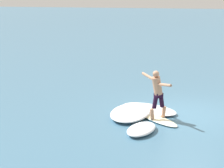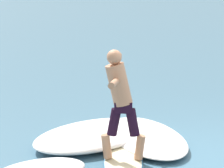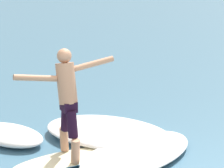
# 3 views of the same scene
# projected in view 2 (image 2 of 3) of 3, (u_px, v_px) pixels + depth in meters

# --- Properties ---
(ground_plane) EXTENTS (200.00, 200.00, 0.00)m
(ground_plane) POSITION_uv_depth(u_px,v_px,m) (213.00, 165.00, 7.98)
(ground_plane) COLOR #406B87
(surfboard) EXTENTS (1.67, 1.83, 0.21)m
(surfboard) POSITION_uv_depth(u_px,v_px,m) (123.00, 160.00, 8.06)
(surfboard) COLOR beige
(surfboard) RESTS_ON ground
(surfer) EXTENTS (1.15, 1.20, 1.68)m
(surfer) POSITION_uv_depth(u_px,v_px,m) (120.00, 96.00, 7.79)
(surfer) COLOR tan
(surfer) RESTS_ON surfboard
(wave_foam_at_tail) EXTENTS (2.26, 1.40, 0.25)m
(wave_foam_at_tail) POSITION_uv_depth(u_px,v_px,m) (94.00, 135.00, 8.90)
(wave_foam_at_tail) COLOR white
(wave_foam_at_tail) RESTS_ON ground
(wave_foam_at_nose) EXTENTS (1.89, 2.47, 0.17)m
(wave_foam_at_nose) POSITION_uv_depth(u_px,v_px,m) (146.00, 137.00, 8.94)
(wave_foam_at_nose) COLOR white
(wave_foam_at_nose) RESTS_ON ground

